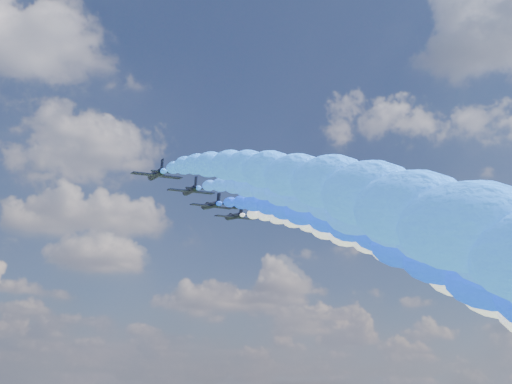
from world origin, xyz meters
name	(u,v)px	position (x,y,z in m)	size (l,w,h in m)	color
jet_0	(156,174)	(-25.64, -6.16, 111.16)	(9.79, 13.12, 2.89)	black
trail_0	(256,191)	(-25.64, -56.65, 94.30)	(7.21, 97.22, 39.14)	blue
jet_1	(190,190)	(-16.03, 1.97, 111.16)	(9.79, 13.12, 2.89)	black
trail_1	(297,213)	(-16.03, -48.53, 94.30)	(7.21, 97.22, 39.14)	blue
jet_2	(211,205)	(-7.90, 11.89, 111.16)	(9.79, 13.12, 2.89)	black
trail_2	(315,233)	(-7.90, -38.60, 94.30)	(7.21, 97.22, 39.14)	#103FF3
jet_3	(243,205)	(-1.35, 8.60, 111.16)	(9.79, 13.12, 2.89)	black
trail_3	(362,232)	(-1.35, -41.89, 94.30)	(7.21, 97.22, 39.14)	silver
jet_4	(234,216)	(0.77, 19.56, 111.16)	(9.79, 13.12, 2.89)	black
trail_4	(339,246)	(0.77, -30.93, 94.30)	(7.21, 97.22, 39.14)	white
jet_5	(272,212)	(7.38, 11.70, 111.16)	(9.79, 13.12, 2.89)	black
trail_5	(398,240)	(7.38, -38.80, 94.30)	(7.21, 97.22, 39.14)	red
jet_6	(319,208)	(16.34, 4.52, 111.16)	(9.79, 13.12, 2.89)	black
trail_6	(470,236)	(16.34, -45.97, 94.30)	(7.21, 97.22, 39.14)	red
jet_7	(380,204)	(27.15, -4.46, 111.16)	(9.79, 13.12, 2.89)	black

